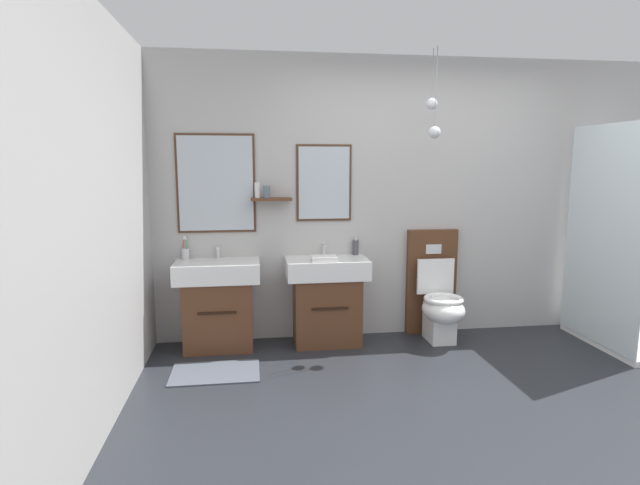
# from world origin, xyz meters

# --- Properties ---
(ground_plane) EXTENTS (6.30, 4.76, 0.10)m
(ground_plane) POSITION_xyz_m (0.00, 0.00, -0.05)
(ground_plane) COLOR #23262B
(ground_plane) RESTS_ON ground
(wall_back) EXTENTS (5.10, 0.54, 2.57)m
(wall_back) POSITION_xyz_m (-0.02, 1.72, 1.29)
(wall_back) COLOR #B7B5B2
(wall_back) RESTS_ON ground
(wall_left) EXTENTS (0.12, 3.56, 2.57)m
(wall_left) POSITION_xyz_m (-2.49, 0.00, 1.29)
(wall_left) COLOR #B7B5B2
(wall_left) RESTS_ON ground
(bath_mat) EXTENTS (0.68, 0.44, 0.01)m
(bath_mat) POSITION_xyz_m (-1.85, 0.91, 0.01)
(bath_mat) COLOR #474C56
(bath_mat) RESTS_ON ground
(vanity_sink_left) EXTENTS (0.73, 0.44, 0.78)m
(vanity_sink_left) POSITION_xyz_m (-1.85, 1.48, 0.42)
(vanity_sink_left) COLOR #56331E
(vanity_sink_left) RESTS_ON ground
(tap_on_left_sink) EXTENTS (0.03, 0.13, 0.11)m
(tap_on_left_sink) POSITION_xyz_m (-1.85, 1.63, 0.85)
(tap_on_left_sink) COLOR silver
(tap_on_left_sink) RESTS_ON vanity_sink_left
(vanity_sink_right) EXTENTS (0.73, 0.44, 0.78)m
(vanity_sink_right) POSITION_xyz_m (-0.89, 1.48, 0.42)
(vanity_sink_right) COLOR #56331E
(vanity_sink_right) RESTS_ON ground
(tap_on_right_sink) EXTENTS (0.03, 0.13, 0.11)m
(tap_on_right_sink) POSITION_xyz_m (-0.89, 1.63, 0.85)
(tap_on_right_sink) COLOR silver
(tap_on_right_sink) RESTS_ON vanity_sink_right
(toilet) EXTENTS (0.48, 0.62, 1.00)m
(toilet) POSITION_xyz_m (0.14, 1.46, 0.38)
(toilet) COLOR #56331E
(toilet) RESTS_ON ground
(toothbrush_cup) EXTENTS (0.07, 0.07, 0.21)m
(toothbrush_cup) POSITION_xyz_m (-2.14, 1.62, 0.83)
(toothbrush_cup) COLOR silver
(toothbrush_cup) RESTS_ON vanity_sink_left
(soap_dispenser) EXTENTS (0.06, 0.06, 0.17)m
(soap_dispenser) POSITION_xyz_m (-0.60, 1.63, 0.85)
(soap_dispenser) COLOR #4C4C51
(soap_dispenser) RESTS_ON vanity_sink_right
(folded_hand_towel) EXTENTS (0.22, 0.16, 0.04)m
(folded_hand_towel) POSITION_xyz_m (-0.93, 1.36, 0.80)
(folded_hand_towel) COLOR white
(folded_hand_towel) RESTS_ON vanity_sink_right
(shower_tray) EXTENTS (0.87, 0.99, 1.95)m
(shower_tray) POSITION_xyz_m (1.71, 1.05, 0.43)
(shower_tray) COLOR white
(shower_tray) RESTS_ON ground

